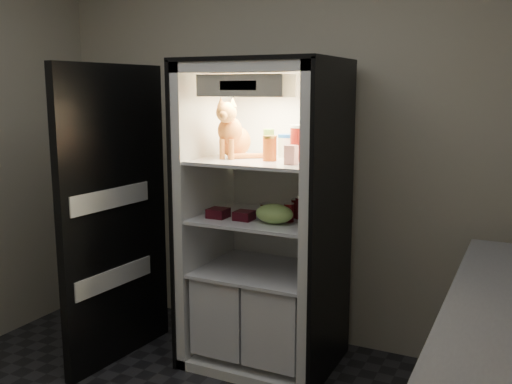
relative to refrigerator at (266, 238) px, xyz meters
The scene contains 16 objects.
room_shell 1.61m from the refrigerator, 90.00° to the right, with size 3.60×3.60×3.60m.
refrigerator is the anchor object (origin of this frame).
fridge_door 0.95m from the refrigerator, 155.14° to the right, with size 0.13×0.87×1.85m.
tabby_cat 0.67m from the refrigerator, 163.18° to the right, with size 0.32×0.36×0.37m.
parmesan_shaker 0.59m from the refrigerator, 24.79° to the left, with size 0.07×0.07×0.17m.
mayo_tub 0.58m from the refrigerator, 49.49° to the left, with size 0.10×0.10×0.14m.
salsa_jar 0.59m from the refrigerator, 56.29° to the right, with size 0.08×0.08×0.15m.
pepper_jar 0.64m from the refrigerator, ahead, with size 0.12×0.12×0.21m.
cream_carton 0.64m from the refrigerator, 39.55° to the right, with size 0.06×0.06×0.11m, color silver.
soda_can_a 0.28m from the refrigerator, ahead, with size 0.06×0.06×0.11m.
soda_can_b 0.32m from the refrigerator, ahead, with size 0.07×0.07×0.13m.
soda_can_c 0.30m from the refrigerator, 29.21° to the right, with size 0.06×0.06×0.11m.
condiment_jar 0.19m from the refrigerator, 82.87° to the right, with size 0.06×0.06×0.08m.
grape_bag 0.31m from the refrigerator, 53.11° to the right, with size 0.22×0.16×0.11m, color #7FB152.
berry_box_left 0.35m from the refrigerator, 138.26° to the right, with size 0.11×0.11×0.06m, color #460B14.
berry_box_right 0.26m from the refrigerator, 106.99° to the right, with size 0.11×0.11×0.05m, color #460B14.
Camera 1 is at (1.45, -1.71, 1.70)m, focal length 40.00 mm.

